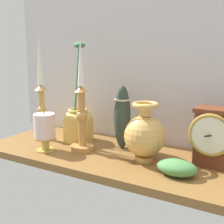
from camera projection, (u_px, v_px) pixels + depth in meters
The scene contains 10 objects.
ground_plane at pixel (126, 159), 100.99cm from camera, with size 100.00×36.00×2.40cm, color brown.
back_wall at pixel (151, 53), 109.59cm from camera, with size 120.00×2.00×65.00cm, color silver.
mantel_clock at pixel (213, 137), 90.21cm from camera, with size 12.59×9.88×17.53cm.
candlestick_tall_left at pixel (42, 100), 116.38cm from camera, with size 7.36×7.36×41.57cm.
candlestick_tall_center at pixel (82, 112), 103.37cm from camera, with size 8.12×8.12×37.71cm.
brass_vase_bulbous at pixel (145, 135), 94.68cm from camera, with size 12.77×12.77×18.46cm.
brass_vase_jar at pixel (78, 122), 115.55cm from camera, with size 11.41×11.41×36.49cm.
pillar_candle_front at pixel (45, 129), 104.29cm from camera, with size 7.12×7.12×14.03cm.
tall_ceramic_vase at pixel (122, 117), 106.06cm from camera, with size 5.68×5.68×22.08cm.
ivy_sprig at pixel (177, 168), 85.09cm from camera, with size 11.25×7.88×4.47cm.
Camera 1 is at (44.08, -84.90, 34.97)cm, focal length 49.61 mm.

